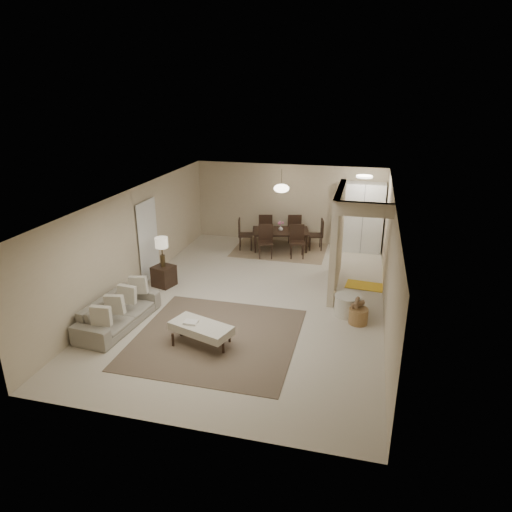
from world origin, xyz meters
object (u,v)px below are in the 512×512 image
(pantry_cabinet, at_px, (363,218))
(dining_table, at_px, (280,240))
(ottoman_bench, at_px, (201,328))
(wicker_basket, at_px, (358,316))
(side_table, at_px, (164,276))
(round_pouf, at_px, (348,305))
(sofa, at_px, (118,312))

(pantry_cabinet, bearing_deg, dining_table, -168.25)
(ottoman_bench, height_order, wicker_basket, ottoman_bench)
(pantry_cabinet, height_order, dining_table, pantry_cabinet)
(side_table, relative_size, dining_table, 0.31)
(round_pouf, bearing_deg, sofa, -160.39)
(dining_table, bearing_deg, round_pouf, -72.88)
(round_pouf, xyz_separation_m, dining_table, (-2.29, 3.91, 0.07))
(sofa, distance_m, side_table, 2.14)
(wicker_basket, bearing_deg, side_table, 170.36)
(side_table, height_order, dining_table, dining_table)
(pantry_cabinet, xyz_separation_m, side_table, (-4.75, -3.93, -0.79))
(sofa, relative_size, side_table, 3.99)
(wicker_basket, height_order, dining_table, dining_table)
(pantry_cabinet, xyz_separation_m, round_pouf, (-0.14, -4.42, -0.82))
(dining_table, bearing_deg, ottoman_bench, -107.20)
(pantry_cabinet, xyz_separation_m, wicker_basket, (0.11, -4.76, -0.88))
(sofa, distance_m, round_pouf, 4.95)
(sofa, bearing_deg, side_table, 3.40)
(wicker_basket, distance_m, dining_table, 4.95)
(round_pouf, height_order, dining_table, dining_table)
(pantry_cabinet, height_order, round_pouf, pantry_cabinet)
(round_pouf, bearing_deg, side_table, 174.04)
(wicker_basket, relative_size, dining_table, 0.24)
(round_pouf, relative_size, dining_table, 0.35)
(sofa, xyz_separation_m, wicker_basket, (4.91, 1.32, -0.13))
(ottoman_bench, xyz_separation_m, wicker_basket, (2.95, 1.62, -0.18))
(ottoman_bench, relative_size, round_pouf, 2.27)
(sofa, bearing_deg, ottoman_bench, -93.96)
(ottoman_bench, distance_m, wicker_basket, 3.36)
(dining_table, bearing_deg, pantry_cabinet, -1.43)
(ottoman_bench, height_order, dining_table, dining_table)
(ottoman_bench, distance_m, dining_table, 5.89)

